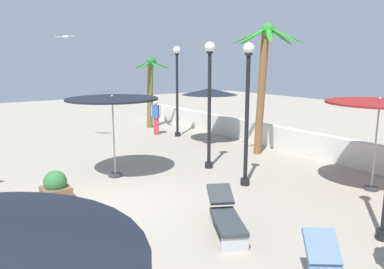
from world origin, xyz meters
name	(u,v)px	position (x,y,z in m)	size (l,w,h in m)	color
ground_plane	(108,195)	(0.00, 0.00, 0.00)	(56.00, 56.00, 0.00)	#9E9384
boundary_wall	(301,142)	(0.00, 8.20, 0.48)	(25.20, 0.30, 0.96)	silver
patio_umbrella_0	(112,102)	(-1.49, 0.86, 2.43)	(2.87, 2.87, 2.65)	#333338
patio_umbrella_1	(210,92)	(-3.84, 6.50, 2.31)	(2.51, 2.51, 2.55)	#333338
patio_umbrella_3	(379,105)	(3.98, 6.45, 2.47)	(2.89, 2.89, 2.70)	#333338
palm_tree_1	(150,84)	(-8.75, 6.14, 2.46)	(1.97, 2.01, 3.96)	brown
palm_tree_2	(263,73)	(-0.85, 6.82, 3.25)	(2.69, 2.69, 5.08)	brown
lamp_post_0	(177,81)	(-5.90, 6.07, 2.74)	(0.38, 0.38, 4.41)	black
lamp_post_2	(247,106)	(1.56, 3.74, 2.39)	(0.33, 0.33, 4.19)	black
lamp_post_3	(209,94)	(-0.53, 3.96, 2.60)	(0.36, 0.36, 4.32)	black
lounge_chair_1	(226,214)	(3.64, 1.24, 0.41)	(1.88, 1.34, 0.81)	#B7B7BC
guest_0	(156,114)	(-6.87, 5.41, 1.07)	(0.49, 0.39, 1.76)	#D8333F
guest_1	(84,238)	(4.05, -1.98, 0.95)	(0.55, 0.30, 1.58)	gold
seagull_0	(65,37)	(-7.17, 1.20, 4.73)	(0.75, 0.73, 0.14)	white
planter	(56,188)	(-0.31, -1.31, 0.38)	(0.70, 0.70, 0.85)	brown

